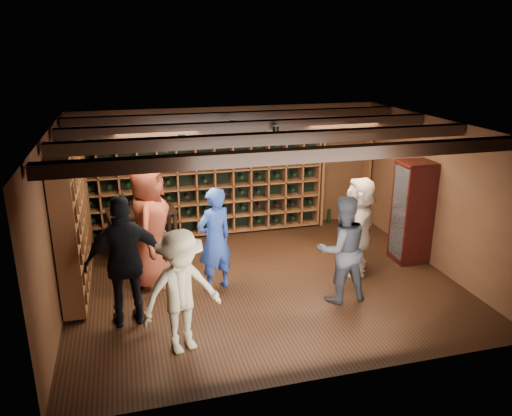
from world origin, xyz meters
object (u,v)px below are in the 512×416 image
object	(u,v)px
display_cabinet	(412,214)
tasting_table	(142,216)
guest_khaki	(181,292)
man_blue_shirt	(215,240)
man_grey_suit	(342,249)
guest_beige	(359,225)
guest_woman_black	(126,262)
guest_red_floral	(150,225)

from	to	relation	value
display_cabinet	tasting_table	world-z (taller)	display_cabinet
guest_khaki	man_blue_shirt	bearing A→B (deg)	47.22
display_cabinet	guest_khaki	distance (m)	4.51
man_grey_suit	guest_khaki	xyz separation A→B (m)	(-2.41, -0.68, -0.01)
man_blue_shirt	guest_beige	xyz separation A→B (m)	(2.40, 0.01, -0.00)
man_grey_suit	guest_woman_black	world-z (taller)	guest_woman_black
man_grey_suit	guest_red_floral	xyz separation A→B (m)	(-2.65, 1.24, 0.18)
tasting_table	man_blue_shirt	bearing A→B (deg)	-64.77
guest_beige	tasting_table	distance (m)	3.74
man_grey_suit	tasting_table	world-z (taller)	man_grey_suit
guest_beige	guest_khaki	bearing A→B (deg)	-32.71
guest_woman_black	guest_beige	world-z (taller)	guest_woman_black
display_cabinet	guest_beige	xyz separation A→B (m)	(-1.09, -0.19, -0.04)
guest_khaki	guest_beige	size ratio (longest dim) A/B	0.97
display_cabinet	tasting_table	bearing A→B (deg)	163.47
guest_woman_black	display_cabinet	bearing A→B (deg)	-175.36
man_blue_shirt	guest_red_floral	xyz separation A→B (m)	(-0.93, 0.42, 0.17)
man_blue_shirt	man_grey_suit	bearing A→B (deg)	131.00
man_blue_shirt	guest_khaki	distance (m)	1.65
display_cabinet	guest_red_floral	distance (m)	4.42
guest_khaki	tasting_table	world-z (taller)	guest_khaki
guest_beige	man_grey_suit	bearing A→B (deg)	-8.16
display_cabinet	guest_red_floral	xyz separation A→B (m)	(-4.41, 0.23, 0.13)
display_cabinet	man_grey_suit	distance (m)	2.03
guest_khaki	tasting_table	distance (m)	3.05
guest_red_floral	guest_woman_black	bearing A→B (deg)	175.48
guest_khaki	guest_woman_black	bearing A→B (deg)	109.30
tasting_table	guest_woman_black	bearing A→B (deg)	-105.96
man_blue_shirt	man_grey_suit	xyz separation A→B (m)	(1.72, -0.81, -0.01)
guest_khaki	tasting_table	bearing A→B (deg)	78.11
guest_khaki	guest_beige	distance (m)	3.44
display_cabinet	tasting_table	size ratio (longest dim) A/B	1.42
guest_beige	guest_woman_black	bearing A→B (deg)	-48.23
guest_red_floral	man_grey_suit	bearing A→B (deg)	-100.15
guest_woman_black	guest_khaki	size ratio (longest dim) A/B	1.14
guest_beige	tasting_table	xyz separation A→B (m)	(-3.42, 1.53, -0.05)
man_grey_suit	guest_beige	xyz separation A→B (m)	(0.68, 0.82, 0.01)
man_grey_suit	tasting_table	size ratio (longest dim) A/B	1.31
guest_red_floral	guest_beige	xyz separation A→B (m)	(3.32, -0.42, -0.17)
man_grey_suit	tasting_table	distance (m)	3.61
man_blue_shirt	guest_beige	distance (m)	2.40
display_cabinet	guest_khaki	size ratio (longest dim) A/B	1.10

